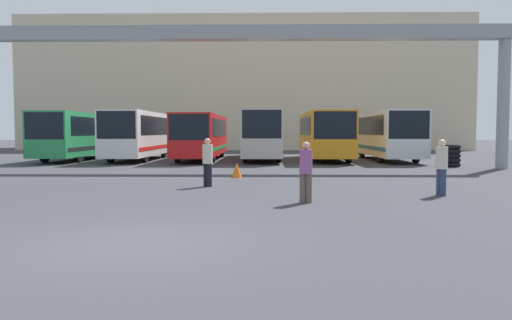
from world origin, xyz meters
TOP-DOWN VIEW (x-y plane):
  - ground_plane at (0.00, 0.00)m, footprint 200.00×200.00m
  - building_backdrop at (0.00, 47.97)m, footprint 46.62×12.00m
  - overhead_gantry at (0.00, 17.45)m, footprint 29.39×0.80m
  - bus_slot_0 at (-10.27, 25.00)m, footprint 2.47×10.73m
  - bus_slot_1 at (-6.16, 24.76)m, footprint 2.44×10.25m
  - bus_slot_2 at (-2.05, 25.31)m, footprint 2.50×11.35m
  - bus_slot_3 at (2.05, 25.86)m, footprint 2.43×12.46m
  - bus_slot_4 at (6.16, 24.82)m, footprint 2.63×10.38m
  - bus_slot_5 at (10.27, 24.74)m, footprint 2.49×10.21m
  - pedestrian_mid_left at (3.36, 4.98)m, footprint 0.34×0.34m
  - pedestrian_far_center at (0.27, 8.84)m, footprint 0.35×0.35m
  - pedestrian_near_right at (7.51, 6.55)m, footprint 0.35×0.35m
  - traffic_cone at (1.08, 12.28)m, footprint 0.43×0.43m
  - tire_stack at (12.26, 18.74)m, footprint 1.04×1.04m

SIDE VIEW (x-z plane):
  - ground_plane at x=0.00m, z-range 0.00..0.00m
  - traffic_cone at x=1.08m, z-range 0.00..0.63m
  - tire_stack at x=12.26m, z-range 0.00..1.20m
  - pedestrian_mid_left at x=3.36m, z-range 0.05..1.69m
  - pedestrian_near_right at x=7.51m, z-range 0.05..1.73m
  - pedestrian_far_center at x=0.27m, z-range 0.05..1.73m
  - bus_slot_2 at x=-2.05m, z-range 0.23..3.22m
  - bus_slot_0 at x=-10.27m, z-range 0.24..3.33m
  - bus_slot_4 at x=6.16m, z-range 0.24..3.37m
  - bus_slot_1 at x=-6.16m, z-range 0.24..3.40m
  - bus_slot_5 at x=10.27m, z-range 0.24..3.41m
  - bus_slot_3 at x=2.05m, z-range 0.24..3.46m
  - overhead_gantry at x=0.00m, z-range 2.48..9.75m
  - building_backdrop at x=0.00m, z-range 0.00..13.69m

